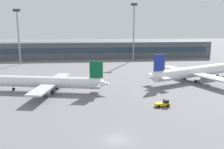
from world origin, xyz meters
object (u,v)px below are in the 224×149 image
floodlight_tower_west (134,28)px  floodlight_tower_east (18,33)px  airplane_near (48,82)px  baggage_tug_yellow (163,103)px  airplane_mid (195,72)px

floodlight_tower_west → floodlight_tower_east: bearing=-172.7°
airplane_near → baggage_tug_yellow: bearing=-28.0°
airplane_near → floodlight_tower_east: size_ratio=1.45×
airplane_near → floodlight_tower_east: bearing=112.5°
airplane_mid → baggage_tug_yellow: (-18.82, -25.38, -2.32)m
baggage_tug_yellow → floodlight_tower_west: size_ratio=0.13×
baggage_tug_yellow → floodlight_tower_east: 83.58m
airplane_mid → floodlight_tower_west: (-13.37, 46.92, 13.46)m
airplane_mid → baggage_tug_yellow: bearing=-126.5°
airplane_mid → baggage_tug_yellow: airplane_mid is taller
airplane_near → airplane_mid: size_ratio=0.95×
baggage_tug_yellow → floodlight_tower_east: (-50.41, 65.17, 14.06)m
baggage_tug_yellow → floodlight_tower_west: 74.20m
floodlight_tower_west → floodlight_tower_east: (-55.85, -7.13, -1.71)m
baggage_tug_yellow → airplane_near: bearing=152.0°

